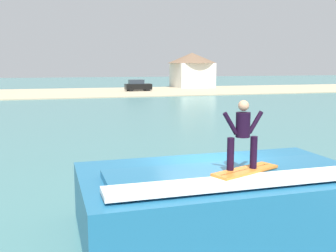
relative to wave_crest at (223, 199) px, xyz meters
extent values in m
plane|color=#3E7071|center=(0.15, 1.48, -0.77)|extent=(260.00, 260.00, 0.00)
cube|color=#1E5E85|center=(0.00, 0.04, -0.04)|extent=(6.84, 3.94, 1.45)
cube|color=#1E5E85|center=(0.00, -0.46, 0.76)|extent=(5.82, 1.77, 0.16)
cube|color=white|center=(0.00, -1.24, 0.80)|extent=(6.16, 0.71, 0.12)
cube|color=orange|center=(0.20, -0.75, 0.89)|extent=(1.80, 1.09, 0.06)
cube|color=black|center=(0.20, -0.75, 0.92)|extent=(1.51, 0.64, 0.01)
cylinder|color=black|center=(-0.16, -0.72, 1.29)|extent=(0.16, 0.16, 0.73)
cylinder|color=black|center=(0.41, -0.72, 1.29)|extent=(0.16, 0.16, 0.73)
cylinder|color=black|center=(0.12, -0.72, 1.94)|extent=(0.32, 0.32, 0.55)
sphere|color=tan|center=(0.12, -0.72, 2.36)|extent=(0.24, 0.24, 0.24)
cylinder|color=black|center=(-0.18, -0.72, 1.98)|extent=(0.37, 0.10, 0.52)
cylinder|color=black|center=(0.43, -0.72, 1.98)|extent=(0.37, 0.10, 0.52)
cube|color=tan|center=(0.15, 51.25, -0.71)|extent=(120.00, 20.86, 0.12)
cube|color=black|center=(9.18, 51.48, 0.00)|extent=(4.04, 1.76, 0.90)
cube|color=#262D38|center=(8.88, 51.48, 0.77)|extent=(2.22, 1.58, 0.64)
cylinder|color=black|center=(10.49, 52.41, -0.45)|extent=(0.64, 0.22, 0.64)
cylinder|color=black|center=(10.49, 50.55, -0.45)|extent=(0.64, 0.22, 0.64)
cylinder|color=black|center=(7.87, 52.41, -0.45)|extent=(0.64, 0.22, 0.64)
cylinder|color=black|center=(7.87, 50.55, -0.45)|extent=(0.64, 0.22, 0.64)
cube|color=silver|center=(20.76, 59.08, 1.44)|extent=(6.36, 7.19, 4.41)
cone|color=brown|center=(20.76, 59.08, 4.58)|extent=(8.91, 8.91, 1.87)
camera|label=1|loc=(-3.95, -8.53, 3.23)|focal=42.26mm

